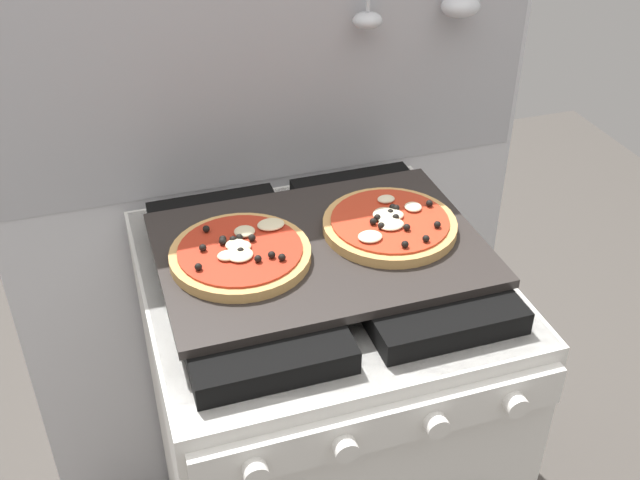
{
  "coord_description": "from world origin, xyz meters",
  "views": [
    {
      "loc": [
        -0.33,
        -1.01,
        1.65
      ],
      "look_at": [
        0.0,
        0.0,
        0.93
      ],
      "focal_mm": 43.25,
      "sensor_mm": 36.0,
      "label": 1
    }
  ],
  "objects_px": {
    "stove": "(320,435)",
    "baking_tray": "(320,249)",
    "pizza_left": "(240,253)",
    "pizza_right": "(390,224)"
  },
  "relations": [
    {
      "from": "baking_tray",
      "to": "pizza_left",
      "type": "distance_m",
      "value": 0.14
    },
    {
      "from": "pizza_left",
      "to": "pizza_right",
      "type": "xyz_separation_m",
      "value": [
        0.26,
        0.0,
        -0.0
      ]
    },
    {
      "from": "stove",
      "to": "baking_tray",
      "type": "relative_size",
      "value": 1.67
    },
    {
      "from": "baking_tray",
      "to": "pizza_right",
      "type": "xyz_separation_m",
      "value": [
        0.13,
        0.01,
        0.02
      ]
    },
    {
      "from": "pizza_left",
      "to": "stove",
      "type": "bearing_deg",
      "value": -1.48
    },
    {
      "from": "stove",
      "to": "pizza_right",
      "type": "distance_m",
      "value": 0.49
    },
    {
      "from": "stove",
      "to": "baking_tray",
      "type": "height_order",
      "value": "baking_tray"
    },
    {
      "from": "baking_tray",
      "to": "pizza_right",
      "type": "height_order",
      "value": "pizza_right"
    },
    {
      "from": "stove",
      "to": "pizza_left",
      "type": "height_order",
      "value": "pizza_left"
    },
    {
      "from": "baking_tray",
      "to": "stove",
      "type": "bearing_deg",
      "value": -90.0
    }
  ]
}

